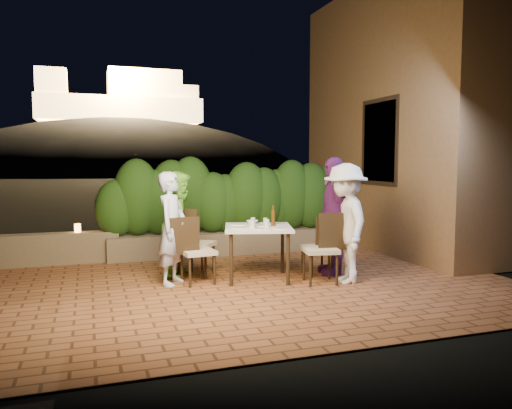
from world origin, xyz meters
name	(u,v)px	position (x,y,z in m)	size (l,w,h in m)	color
ground	(258,286)	(0.00, 0.00, -0.02)	(400.00, 400.00, 0.00)	black
terrace_floor	(247,281)	(0.00, 0.50, -0.07)	(7.00, 6.00, 0.15)	brown
building_wall	(402,117)	(3.60, 2.00, 2.50)	(1.60, 5.00, 5.00)	brown
window_pane	(381,142)	(2.82, 1.50, 2.00)	(0.08, 1.00, 1.40)	black
window_frame	(380,142)	(2.81, 1.50, 2.00)	(0.06, 1.15, 1.55)	black
planter	(228,242)	(0.20, 2.30, 0.20)	(4.20, 0.55, 0.40)	#726348
hedge	(227,201)	(0.20, 2.30, 0.95)	(4.00, 0.70, 1.10)	#1F4312
parapet	(48,249)	(-2.80, 2.30, 0.25)	(2.20, 0.30, 0.50)	#726348
hill	(123,204)	(2.00, 60.00, -4.00)	(52.00, 40.00, 22.00)	black
fortress	(120,90)	(2.00, 60.00, 10.50)	(26.00, 8.00, 8.00)	#FFCC7A
dining_table	(258,253)	(0.09, 0.29, 0.38)	(0.92, 0.92, 0.75)	white
plate_nw	(240,228)	(-0.20, 0.18, 0.76)	(0.24, 0.24, 0.01)	white
plate_sw	(238,224)	(-0.13, 0.54, 0.76)	(0.24, 0.24, 0.01)	white
plate_ne	(280,228)	(0.30, -0.03, 0.76)	(0.23, 0.23, 0.01)	white
plate_se	(274,224)	(0.39, 0.42, 0.76)	(0.21, 0.21, 0.01)	white
plate_centre	(260,226)	(0.13, 0.31, 0.76)	(0.22, 0.22, 0.01)	white
plate_front	(261,229)	(0.03, -0.01, 0.76)	(0.20, 0.20, 0.01)	white
glass_nw	(252,224)	(-0.04, 0.15, 0.81)	(0.07, 0.07, 0.12)	silver
glass_sw	(253,221)	(0.07, 0.45, 0.80)	(0.06, 0.06, 0.11)	silver
glass_ne	(267,223)	(0.19, 0.19, 0.80)	(0.06, 0.06, 0.11)	silver
glass_se	(265,221)	(0.25, 0.43, 0.80)	(0.06, 0.06, 0.10)	silver
beer_bottle	(273,215)	(0.31, 0.28, 0.90)	(0.06, 0.06, 0.30)	#482D0C
bowl	(252,222)	(0.12, 0.63, 0.77)	(0.18, 0.18, 0.04)	white
chair_left_front	(198,250)	(-0.77, 0.30, 0.46)	(0.43, 0.43, 0.92)	black
chair_left_back	(196,242)	(-0.68, 0.79, 0.48)	(0.45, 0.45, 0.97)	black
chair_right_front	(320,248)	(0.82, -0.20, 0.48)	(0.44, 0.44, 0.96)	black
chair_right_back	(317,246)	(1.00, 0.27, 0.42)	(0.39, 0.39, 0.85)	black
diner_blue	(172,228)	(-1.10, 0.37, 0.76)	(0.56, 0.36, 1.52)	silver
diner_green	(181,224)	(-0.89, 0.88, 0.76)	(0.74, 0.57, 1.52)	#82DE45
diner_white	(345,223)	(1.16, -0.27, 0.82)	(1.06, 0.61, 1.64)	white
diner_purple	(334,216)	(1.25, 0.25, 0.86)	(1.01, 0.42, 1.73)	#632268
parapet_lamp	(78,228)	(-2.34, 2.30, 0.57)	(0.10, 0.10, 0.14)	orange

